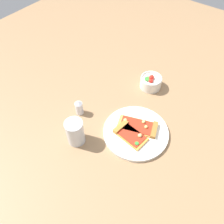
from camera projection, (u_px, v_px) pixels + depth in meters
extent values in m
plane|color=#93704C|center=(137.00, 126.00, 0.94)|extent=(2.40, 2.40, 0.00)
cylinder|color=white|center=(136.00, 132.00, 0.91)|extent=(0.26, 0.26, 0.01)
cube|color=gold|center=(131.00, 135.00, 0.89)|extent=(0.09, 0.14, 0.01)
cube|color=#B77A33|center=(121.00, 127.00, 0.90)|extent=(0.08, 0.03, 0.02)
cube|color=#B22D19|center=(131.00, 135.00, 0.88)|extent=(0.08, 0.12, 0.00)
cylinder|color=#388433|center=(137.00, 143.00, 0.85)|extent=(0.02, 0.02, 0.00)
sphere|color=#EAD172|center=(140.00, 135.00, 0.87)|extent=(0.01, 0.01, 0.01)
sphere|color=#F2D87F|center=(140.00, 136.00, 0.87)|extent=(0.02, 0.02, 0.02)
cube|color=gold|center=(137.00, 126.00, 0.91)|extent=(0.13, 0.18, 0.01)
cube|color=#A36B2D|center=(154.00, 130.00, 0.90)|extent=(0.08, 0.05, 0.02)
cube|color=#B22D19|center=(137.00, 126.00, 0.91)|extent=(0.11, 0.15, 0.00)
sphere|color=#EAD172|center=(146.00, 128.00, 0.90)|extent=(0.01, 0.01, 0.01)
sphere|color=#EAD172|center=(125.00, 120.00, 0.92)|extent=(0.02, 0.02, 0.02)
sphere|color=#EAD172|center=(144.00, 122.00, 0.91)|extent=(0.01, 0.01, 0.01)
cylinder|color=white|center=(151.00, 83.00, 1.06)|extent=(0.10, 0.10, 0.05)
torus|color=white|center=(152.00, 78.00, 1.04)|extent=(0.10, 0.10, 0.01)
sphere|color=red|center=(152.00, 77.00, 1.04)|extent=(0.02, 0.02, 0.02)
sphere|color=red|center=(151.00, 81.00, 1.03)|extent=(0.02, 0.02, 0.02)
sphere|color=red|center=(151.00, 78.00, 1.04)|extent=(0.02, 0.02, 0.02)
cylinder|color=#388433|center=(148.00, 79.00, 1.04)|extent=(0.04, 0.04, 0.01)
cylinder|color=silver|center=(75.00, 132.00, 0.85)|extent=(0.07, 0.07, 0.11)
cylinder|color=#592D0F|center=(76.00, 134.00, 0.86)|extent=(0.06, 0.06, 0.08)
cube|color=white|center=(74.00, 126.00, 0.84)|extent=(0.03, 0.03, 0.02)
cube|color=white|center=(71.00, 130.00, 0.83)|extent=(0.02, 0.02, 0.02)
cylinder|color=silver|center=(79.00, 108.00, 0.96)|extent=(0.03, 0.03, 0.06)
cone|color=silver|center=(78.00, 103.00, 0.93)|extent=(0.03, 0.03, 0.01)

